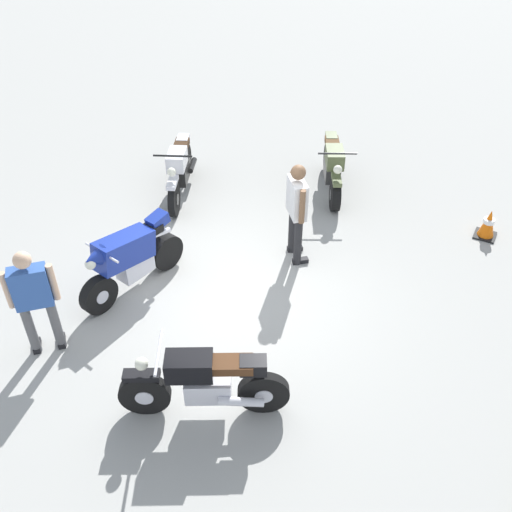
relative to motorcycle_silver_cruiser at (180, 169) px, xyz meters
The scene contains 8 objects.
ground_plane 3.21m from the motorcycle_silver_cruiser, 47.60° to the left, with size 40.00×40.00×0.00m, color #9E9E99.
motorcycle_silver_cruiser is the anchor object (origin of this frame).
motorcycle_black_cruiser 5.20m from the motorcycle_silver_cruiser, 36.97° to the left, with size 1.11×1.89×1.09m.
motorcycle_olive_vintage 2.92m from the motorcycle_silver_cruiser, 120.32° to the left, with size 1.81×1.05×1.07m.
motorcycle_blue_sportbike 2.84m from the motorcycle_silver_cruiser, 18.68° to the left, with size 1.95×0.73×1.14m.
person_in_white_shirt 2.95m from the motorcycle_silver_cruiser, 73.70° to the left, with size 0.57×0.54×1.74m.
person_in_blue_shirt 4.36m from the motorcycle_silver_cruiser, ahead, with size 0.55×0.55×1.69m.
traffic_cone 5.66m from the motorcycle_silver_cruiser, 103.19° to the left, with size 0.36×0.36×0.53m.
Camera 1 is at (5.73, 3.45, 6.00)m, focal length 40.63 mm.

